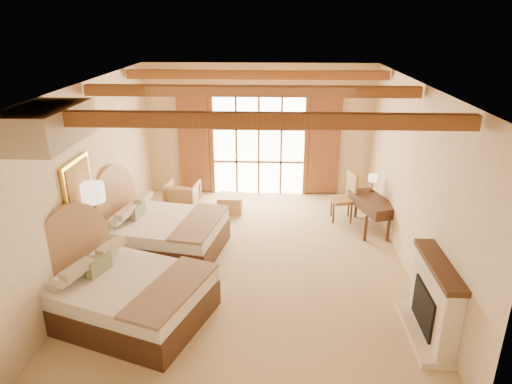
# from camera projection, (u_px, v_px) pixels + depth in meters

# --- Properties ---
(floor) EXTENTS (7.00, 7.00, 0.00)m
(floor) POSITION_uv_depth(u_px,v_px,m) (251.00, 260.00, 8.40)
(floor) COLOR #D1BB88
(floor) RESTS_ON ground
(wall_back) EXTENTS (5.50, 0.00, 5.50)m
(wall_back) POSITION_uv_depth(u_px,v_px,m) (259.00, 131.00, 11.09)
(wall_back) COLOR beige
(wall_back) RESTS_ON ground
(wall_left) EXTENTS (0.00, 7.00, 7.00)m
(wall_left) POSITION_uv_depth(u_px,v_px,m) (94.00, 176.00, 7.94)
(wall_left) COLOR beige
(wall_left) RESTS_ON ground
(wall_right) EXTENTS (0.00, 7.00, 7.00)m
(wall_right) POSITION_uv_depth(u_px,v_px,m) (413.00, 181.00, 7.71)
(wall_right) COLOR beige
(wall_right) RESTS_ON ground
(ceiling) EXTENTS (7.00, 7.00, 0.00)m
(ceiling) POSITION_uv_depth(u_px,v_px,m) (251.00, 83.00, 7.25)
(ceiling) COLOR #B17A3E
(ceiling) RESTS_ON ground
(ceiling_beams) EXTENTS (5.39, 4.60, 0.18)m
(ceiling_beams) POSITION_uv_depth(u_px,v_px,m) (251.00, 91.00, 7.29)
(ceiling_beams) COLOR olive
(ceiling_beams) RESTS_ON ceiling
(french_doors) EXTENTS (3.95, 0.08, 2.60)m
(french_doors) POSITION_uv_depth(u_px,v_px,m) (259.00, 145.00, 11.16)
(french_doors) COLOR white
(french_doors) RESTS_ON ground
(fireplace) EXTENTS (0.46, 1.40, 1.16)m
(fireplace) POSITION_uv_depth(u_px,v_px,m) (433.00, 304.00, 6.25)
(fireplace) COLOR beige
(fireplace) RESTS_ON ground
(painting) EXTENTS (0.06, 0.95, 0.75)m
(painting) POSITION_uv_depth(u_px,v_px,m) (78.00, 182.00, 7.18)
(painting) COLOR yellow
(painting) RESTS_ON wall_left
(canopy_valance) EXTENTS (0.70, 1.40, 0.45)m
(canopy_valance) POSITION_uv_depth(u_px,v_px,m) (46.00, 125.00, 5.57)
(canopy_valance) COLOR beige
(canopy_valance) RESTS_ON ceiling
(bed_near) EXTENTS (2.67, 2.25, 1.42)m
(bed_near) POSITION_uv_depth(u_px,v_px,m) (118.00, 292.00, 6.66)
(bed_near) COLOR #3F2015
(bed_near) RESTS_ON floor
(bed_far) EXTENTS (2.42, 1.98, 1.42)m
(bed_far) POSITION_uv_depth(u_px,v_px,m) (156.00, 230.00, 8.62)
(bed_far) COLOR #3F2015
(bed_far) RESTS_ON floor
(nightstand) EXTENTS (0.57, 0.57, 0.60)m
(nightstand) POSITION_uv_depth(u_px,v_px,m) (99.00, 267.00, 7.57)
(nightstand) COLOR #3F2015
(nightstand) RESTS_ON floor
(floor_lamp) EXTENTS (0.36, 0.36, 1.71)m
(floor_lamp) POSITION_uv_depth(u_px,v_px,m) (94.00, 199.00, 7.33)
(floor_lamp) COLOR #312617
(floor_lamp) RESTS_ON floor
(armchair) EXTENTS (0.78, 0.80, 0.67)m
(armchair) POSITION_uv_depth(u_px,v_px,m) (182.00, 196.00, 10.48)
(armchair) COLOR #A17A4A
(armchair) RESTS_ON floor
(ottoman) EXTENTS (0.55, 0.55, 0.40)m
(ottoman) POSITION_uv_depth(u_px,v_px,m) (230.00, 204.00, 10.43)
(ottoman) COLOR #AC7754
(ottoman) RESTS_ON floor
(desk) EXTENTS (0.90, 1.36, 0.68)m
(desk) POSITION_uv_depth(u_px,v_px,m) (372.00, 213.00, 9.53)
(desk) COLOR #3F2015
(desk) RESTS_ON floor
(desk_chair) EXTENTS (0.59, 0.58, 1.08)m
(desk_chair) POSITION_uv_depth(u_px,v_px,m) (343.00, 206.00, 9.95)
(desk_chair) COLOR olive
(desk_chair) RESTS_ON floor
(desk_lamp) EXTENTS (0.19, 0.19, 0.37)m
(desk_lamp) POSITION_uv_depth(u_px,v_px,m) (373.00, 179.00, 9.74)
(desk_lamp) COLOR #312617
(desk_lamp) RESTS_ON desk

